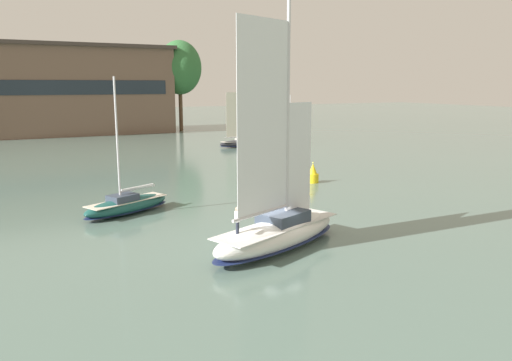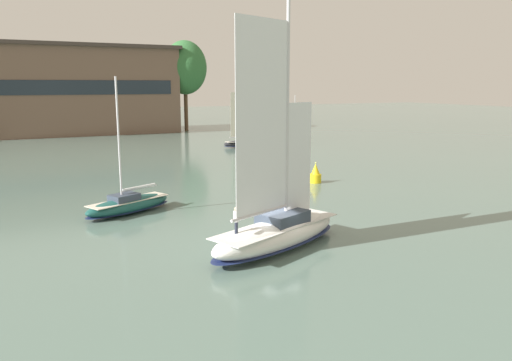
{
  "view_description": "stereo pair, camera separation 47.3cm",
  "coord_description": "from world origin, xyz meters",
  "views": [
    {
      "loc": [
        -15.26,
        -26.39,
        10.26
      ],
      "look_at": [
        0.0,
        3.0,
        3.89
      ],
      "focal_mm": 35.0,
      "sensor_mm": 36.0,
      "label": 1
    },
    {
      "loc": [
        -14.84,
        -26.61,
        10.26
      ],
      "look_at": [
        0.0,
        3.0,
        3.89
      ],
      "focal_mm": 35.0,
      "sensor_mm": 36.0,
      "label": 2
    }
  ],
  "objects": [
    {
      "name": "sailboat_main",
      "position": [
        0.02,
        0.01,
        1.2
      ],
      "size": [
        11.59,
        7.03,
        15.41
      ],
      "color": "white",
      "rests_on": "ground"
    },
    {
      "name": "waterfront_building",
      "position": [
        -1.24,
        86.71,
        9.23
      ],
      "size": [
        42.52,
        18.01,
        18.39
      ],
      "color": "brown",
      "rests_on": "ground"
    },
    {
      "name": "sailboat_moored_mid_channel",
      "position": [
        20.54,
        48.34,
        0.83
      ],
      "size": [
        7.35,
        2.52,
        9.95
      ],
      "color": "#232328",
      "rests_on": "ground"
    },
    {
      "name": "sailboat_moored_outer_mooring",
      "position": [
        34.0,
        55.0,
        0.57
      ],
      "size": [
        6.17,
        4.26,
        8.35
      ],
      "color": "#194C47",
      "rests_on": "ground"
    },
    {
      "name": "sailboat_moored_near_marina",
      "position": [
        -6.49,
        13.17,
        0.74
      ],
      "size": [
        8.13,
        5.25,
        10.89
      ],
      "color": "#194C47",
      "rests_on": "ground"
    },
    {
      "name": "tree_shore_center",
      "position": [
        21.93,
        82.08,
        13.95
      ],
      "size": [
        9.68,
        9.68,
        19.92
      ],
      "color": "brown",
      "rests_on": "ground"
    },
    {
      "name": "channel_buoy",
      "position": [
        14.13,
        17.1,
        0.89
      ],
      "size": [
        1.25,
        1.25,
        2.24
      ],
      "color": "yellow",
      "rests_on": "ground"
    },
    {
      "name": "ground_plane",
      "position": [
        0.0,
        0.0,
        0.0
      ],
      "size": [
        400.0,
        400.0,
        0.0
      ],
      "primitive_type": "plane",
      "color": "slate"
    }
  ]
}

